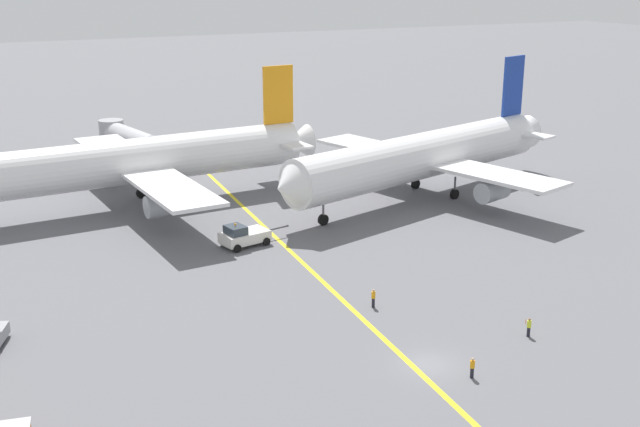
{
  "coord_description": "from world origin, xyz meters",
  "views": [
    {
      "loc": [
        -31.47,
        -46.08,
        29.41
      ],
      "look_at": [
        3.92,
        27.38,
        4.0
      ],
      "focal_mm": 44.75,
      "sensor_mm": 36.0,
      "label": 1
    }
  ],
  "objects_px": {
    "ground_crew_ramp_agent_by_cones": "(373,298)",
    "ground_crew_wing_walker_right": "(529,327)",
    "ground_crew_marshaller_foreground": "(472,367)",
    "airliner_being_pushed": "(422,156)",
    "pushback_tug": "(243,236)",
    "airliner_at_gate_left": "(124,163)",
    "jet_bridge": "(125,137)"
  },
  "relations": [
    {
      "from": "ground_crew_wing_walker_right",
      "to": "jet_bridge",
      "type": "xyz_separation_m",
      "value": [
        -16.61,
        73.69,
        3.67
      ]
    },
    {
      "from": "airliner_being_pushed",
      "to": "pushback_tug",
      "type": "bearing_deg",
      "value": -164.52
    },
    {
      "from": "airliner_at_gate_left",
      "to": "jet_bridge",
      "type": "distance_m",
      "value": 23.06
    },
    {
      "from": "pushback_tug",
      "to": "airliner_being_pushed",
      "type": "bearing_deg",
      "value": 15.48
    },
    {
      "from": "ground_crew_wing_walker_right",
      "to": "jet_bridge",
      "type": "bearing_deg",
      "value": 102.7
    },
    {
      "from": "airliner_at_gate_left",
      "to": "ground_crew_marshaller_foreground",
      "type": "xyz_separation_m",
      "value": [
        13.34,
        -54.93,
        -4.98
      ]
    },
    {
      "from": "ground_crew_marshaller_foreground",
      "to": "airliner_being_pushed",
      "type": "bearing_deg",
      "value": 61.83
    },
    {
      "from": "airliner_at_gate_left",
      "to": "ground_crew_ramp_agent_by_cones",
      "type": "xyz_separation_m",
      "value": [
        13.03,
        -40.51,
        -4.92
      ]
    },
    {
      "from": "ground_crew_ramp_agent_by_cones",
      "to": "ground_crew_wing_walker_right",
      "type": "height_order",
      "value": "ground_crew_ramp_agent_by_cones"
    },
    {
      "from": "pushback_tug",
      "to": "ground_crew_ramp_agent_by_cones",
      "type": "distance_m",
      "value": 21.14
    },
    {
      "from": "ground_crew_ramp_agent_by_cones",
      "to": "ground_crew_wing_walker_right",
      "type": "distance_m",
      "value": 13.82
    },
    {
      "from": "airliner_being_pushed",
      "to": "jet_bridge",
      "type": "bearing_deg",
      "value": 131.95
    },
    {
      "from": "airliner_being_pushed",
      "to": "jet_bridge",
      "type": "relative_size",
      "value": 2.96
    },
    {
      "from": "airliner_being_pushed",
      "to": "ground_crew_ramp_agent_by_cones",
      "type": "distance_m",
      "value": 36.92
    },
    {
      "from": "airliner_at_gate_left",
      "to": "airliner_being_pushed",
      "type": "bearing_deg",
      "value": -18.58
    },
    {
      "from": "pushback_tug",
      "to": "ground_crew_wing_walker_right",
      "type": "relative_size",
      "value": 5.17
    },
    {
      "from": "airliner_at_gate_left",
      "to": "pushback_tug",
      "type": "distance_m",
      "value": 22.07
    },
    {
      "from": "pushback_tug",
      "to": "ground_crew_wing_walker_right",
      "type": "xyz_separation_m",
      "value": [
        13.41,
        -31.34,
        -0.31
      ]
    },
    {
      "from": "pushback_tug",
      "to": "jet_bridge",
      "type": "bearing_deg",
      "value": 94.32
    },
    {
      "from": "ground_crew_ramp_agent_by_cones",
      "to": "jet_bridge",
      "type": "xyz_separation_m",
      "value": [
        -7.92,
        62.96,
        3.62
      ]
    },
    {
      "from": "ground_crew_marshaller_foreground",
      "to": "jet_bridge",
      "type": "relative_size",
      "value": 0.1
    },
    {
      "from": "airliner_at_gate_left",
      "to": "ground_crew_ramp_agent_by_cones",
      "type": "relative_size",
      "value": 30.58
    },
    {
      "from": "airliner_being_pushed",
      "to": "pushback_tug",
      "type": "height_order",
      "value": "airliner_being_pushed"
    },
    {
      "from": "airliner_being_pushed",
      "to": "ground_crew_marshaller_foreground",
      "type": "xyz_separation_m",
      "value": [
        -22.9,
        -42.75,
        -4.74
      ]
    },
    {
      "from": "pushback_tug",
      "to": "ground_crew_wing_walker_right",
      "type": "bearing_deg",
      "value": -66.83
    },
    {
      "from": "jet_bridge",
      "to": "airliner_being_pushed",
      "type": "bearing_deg",
      "value": -48.05
    },
    {
      "from": "airliner_being_pushed",
      "to": "ground_crew_marshaller_foreground",
      "type": "height_order",
      "value": "airliner_being_pushed"
    },
    {
      "from": "ground_crew_marshaller_foreground",
      "to": "jet_bridge",
      "type": "xyz_separation_m",
      "value": [
        -8.23,
        77.38,
        3.68
      ]
    },
    {
      "from": "pushback_tug",
      "to": "ground_crew_marshaller_foreground",
      "type": "xyz_separation_m",
      "value": [
        5.03,
        -35.02,
        -0.31
      ]
    },
    {
      "from": "jet_bridge",
      "to": "airliner_at_gate_left",
      "type": "bearing_deg",
      "value": -102.83
    },
    {
      "from": "airliner_being_pushed",
      "to": "jet_bridge",
      "type": "distance_m",
      "value": 46.57
    },
    {
      "from": "airliner_at_gate_left",
      "to": "airliner_being_pushed",
      "type": "height_order",
      "value": "airliner_being_pushed"
    }
  ]
}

